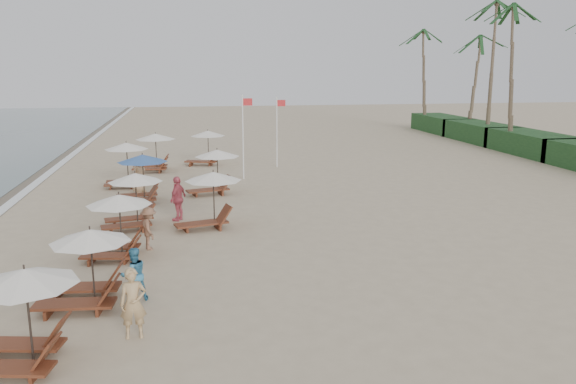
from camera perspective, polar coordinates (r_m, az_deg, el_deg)
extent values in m
plane|color=tan|center=(16.91, 0.65, -9.16)|extent=(160.00, 160.00, 0.00)
cube|color=#193D1C|center=(45.34, 23.34, 4.51)|extent=(3.20, 8.00, 1.60)
cube|color=#193D1C|center=(51.71, 18.79, 5.71)|extent=(3.20, 8.00, 1.60)
cube|color=#193D1C|center=(58.35, 15.24, 6.62)|extent=(3.20, 8.00, 1.60)
cylinder|color=brown|center=(45.55, 22.04, 10.35)|extent=(0.36, 0.36, 10.60)
cylinder|color=brown|center=(50.47, 19.79, 11.08)|extent=(0.36, 0.36, 11.40)
cylinder|color=brown|center=(55.49, 17.83, 10.03)|extent=(0.36, 0.36, 9.00)
cylinder|color=brown|center=(59.37, 13.92, 10.75)|extent=(0.36, 0.36, 9.80)
cylinder|color=black|center=(13.34, -24.59, -11.57)|extent=(0.05, 0.05, 2.10)
cone|color=silver|center=(13.01, -24.96, -7.73)|extent=(2.18, 2.18, 0.35)
cylinder|color=black|center=(16.03, -19.06, -7.27)|extent=(0.05, 0.05, 2.01)
cone|color=silver|center=(15.76, -19.29, -4.17)|extent=(2.10, 2.10, 0.35)
cylinder|color=black|center=(19.61, -16.48, -3.42)|extent=(0.05, 0.05, 2.08)
cone|color=silver|center=(19.38, -16.65, -0.74)|extent=(2.15, 2.15, 0.35)
cylinder|color=black|center=(23.09, -14.99, -0.93)|extent=(0.05, 0.05, 2.13)
cone|color=silver|center=(22.90, -15.12, 1.42)|extent=(2.12, 2.12, 0.35)
cylinder|color=black|center=(27.42, -14.33, 1.25)|extent=(0.05, 0.05, 2.20)
cone|color=#345B9B|center=(27.25, -14.44, 3.31)|extent=(2.33, 2.33, 0.35)
cylinder|color=black|center=(31.29, -15.84, 2.58)|extent=(0.05, 0.05, 2.29)
cone|color=silver|center=(31.14, -15.95, 4.48)|extent=(2.28, 2.28, 0.35)
cylinder|color=black|center=(35.59, -13.12, 3.83)|extent=(0.05, 0.05, 2.24)
cone|color=silver|center=(35.46, -13.20, 5.47)|extent=(2.40, 2.40, 0.35)
cylinder|color=black|center=(22.63, -7.47, -0.85)|extent=(0.05, 0.05, 2.15)
cone|color=silver|center=(22.43, -7.54, 1.58)|extent=(2.24, 2.24, 0.35)
cylinder|color=black|center=(28.72, -7.10, 1.98)|extent=(0.05, 0.05, 2.15)
cone|color=silver|center=(28.56, -7.15, 3.90)|extent=(2.24, 2.24, 0.35)
cylinder|color=black|center=(37.54, -8.02, 4.39)|extent=(0.05, 0.05, 2.15)
cone|color=silver|center=(37.42, -8.07, 5.87)|extent=(2.24, 2.24, 0.35)
imported|color=tan|center=(13.91, -15.31, -10.74)|extent=(0.65, 0.45, 1.70)
imported|color=teal|center=(16.00, -15.25, -8.01)|extent=(0.90, 0.81, 1.51)
imported|color=#875D44|center=(20.32, -13.82, -3.58)|extent=(0.78, 1.08, 1.50)
imported|color=#CC5162|center=(23.84, -11.00, -0.64)|extent=(0.94, 1.18, 1.87)
imported|color=tan|center=(29.68, -14.77, 1.74)|extent=(0.98, 1.10, 1.89)
cylinder|color=silver|center=(32.20, -4.55, 5.50)|extent=(0.08, 0.08, 4.76)
cube|color=red|center=(32.05, -4.11, 9.03)|extent=(0.55, 0.02, 0.40)
cylinder|color=silver|center=(36.06, -1.13, 6.03)|extent=(0.08, 0.08, 4.45)
cube|color=red|center=(35.95, -0.70, 8.93)|extent=(0.55, 0.02, 0.40)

